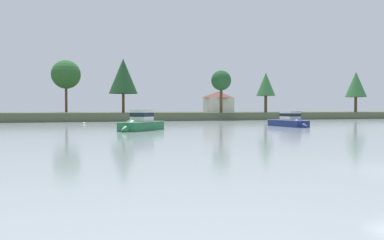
% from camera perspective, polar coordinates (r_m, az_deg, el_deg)
% --- Properties ---
extents(far_shore_bank, '(251.71, 49.89, 1.94)m').
position_cam_1_polar(far_shore_bank, '(108.69, -13.53, 0.65)').
color(far_shore_bank, '#4C563D').
rests_on(far_shore_bank, ground).
extents(cruiser_navy, '(2.70, 9.12, 4.26)m').
position_cam_1_polar(cruiser_navy, '(59.18, 14.80, -0.47)').
color(cruiser_navy, navy).
rests_on(cruiser_navy, ground).
extents(cruiser_green, '(7.45, 7.60, 4.39)m').
position_cam_1_polar(cruiser_green, '(46.64, -8.07, -0.92)').
color(cruiser_green, '#236B3D').
rests_on(cruiser_green, ground).
extents(mooring_buoy_white, '(0.49, 0.49, 0.54)m').
position_cam_1_polar(mooring_buoy_white, '(71.87, -16.06, -0.50)').
color(mooring_buoy_white, white).
rests_on(mooring_buoy_white, ground).
extents(mooring_buoy_red, '(0.36, 0.36, 0.41)m').
position_cam_1_polar(mooring_buoy_red, '(67.51, -8.55, -0.60)').
color(mooring_buoy_red, red).
rests_on(mooring_buoy_red, ground).
extents(mooring_buoy_yellow, '(0.47, 0.47, 0.52)m').
position_cam_1_polar(mooring_buoy_yellow, '(91.03, 15.77, -0.09)').
color(mooring_buoy_yellow, yellow).
rests_on(mooring_buoy_yellow, ground).
extents(shore_tree_center, '(5.13, 5.13, 10.77)m').
position_cam_1_polar(shore_tree_center, '(104.08, 11.14, 5.31)').
color(shore_tree_center, brown).
rests_on(shore_tree_center, far_shore_bank).
extents(shore_tree_right, '(5.05, 5.05, 10.62)m').
position_cam_1_polar(shore_tree_right, '(95.33, 4.45, 5.94)').
color(shore_tree_right, brown).
rests_on(shore_tree_right, far_shore_bank).
extents(shore_tree_center_right, '(6.77, 6.77, 12.82)m').
position_cam_1_polar(shore_tree_center_right, '(90.99, -10.41, 6.56)').
color(shore_tree_center_right, brown).
rests_on(shore_tree_center_right, far_shore_bank).
extents(shore_tree_far_right, '(6.32, 6.32, 12.34)m').
position_cam_1_polar(shore_tree_far_right, '(126.04, 23.63, 4.94)').
color(shore_tree_far_right, brown).
rests_on(shore_tree_far_right, far_shore_bank).
extents(shore_tree_left_mid, '(7.63, 7.63, 13.92)m').
position_cam_1_polar(shore_tree_left_mid, '(106.03, -18.59, 6.56)').
color(shore_tree_left_mid, brown).
rests_on(shore_tree_left_mid, far_shore_bank).
extents(cottage_eastern, '(8.95, 8.03, 6.92)m').
position_cam_1_polar(cottage_eastern, '(127.52, 4.03, 2.85)').
color(cottage_eastern, silver).
rests_on(cottage_eastern, far_shore_bank).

